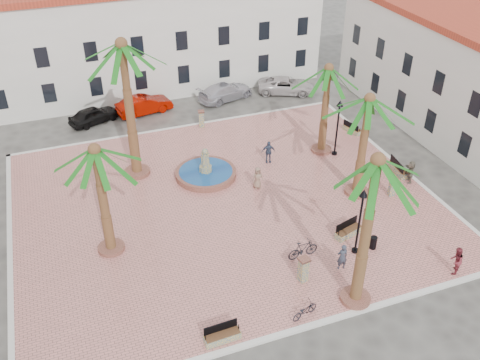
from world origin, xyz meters
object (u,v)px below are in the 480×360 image
(lamppost_s, at_px, (361,211))
(litter_bin, at_px, (373,243))
(palm_sw, at_px, (97,163))
(bollard_se, at_px, (303,269))
(palm_ne, at_px, (328,79))
(bollard_e, at_px, (392,187))
(pedestrian_fountain_a, at_px, (258,178))
(pedestrian_fountain_b, at_px, (268,152))
(pedestrian_east, at_px, (411,172))
(fountain, at_px, (206,172))
(bench_e, at_px, (399,169))
(car_red, at_px, (144,105))
(bench_s, at_px, (222,336))
(lamppost_e, at_px, (338,118))
(bicycle_b, at_px, (303,249))
(car_silver, at_px, (225,91))
(cyclist_b, at_px, (456,261))
(car_black, at_px, (94,115))
(palm_s, at_px, (375,177))
(pedestrian_north, at_px, (134,128))
(car_white, at_px, (286,85))
(cyclist_a, at_px, (342,257))
(palm_nw, at_px, (123,59))
(palm_e, at_px, (368,111))
(bench_ne, at_px, (352,129))
(bicycle_a, at_px, (305,310))
(bench_se, at_px, (348,231))
(bollard_n, at_px, (201,119))

(lamppost_s, relative_size, litter_bin, 5.51)
(palm_sw, xyz_separation_m, bollard_se, (9.08, -6.02, -4.97))
(palm_sw, bearing_deg, bollard_se, -33.56)
(palm_ne, distance_m, bollard_e, 8.53)
(pedestrian_fountain_a, height_order, pedestrian_fountain_b, pedestrian_fountain_b)
(pedestrian_east, bearing_deg, fountain, -88.71)
(bench_e, height_order, car_red, car_red)
(bench_s, distance_m, pedestrian_fountain_b, 16.19)
(lamppost_e, height_order, bicycle_b, lamppost_e)
(palm_sw, bearing_deg, bench_s, -65.20)
(bollard_e, bearing_deg, lamppost_s, -141.38)
(palm_ne, xyz_separation_m, car_silver, (-3.62, 11.23, -5.09))
(litter_bin, xyz_separation_m, cyclist_b, (2.97, -3.24, 0.44))
(car_black, bearing_deg, palm_s, 179.28)
(pedestrian_north, distance_m, car_white, 15.09)
(cyclist_b, height_order, car_red, cyclist_b)
(palm_sw, distance_m, bench_e, 20.71)
(cyclist_a, xyz_separation_m, car_white, (6.89, 22.33, -0.26))
(pedestrian_north, bearing_deg, fountain, -147.61)
(fountain, xyz_separation_m, lamppost_s, (5.56, -10.42, 2.59))
(palm_nw, bearing_deg, car_black, 100.79)
(car_white, bearing_deg, cyclist_a, -172.92)
(lamppost_e, bearing_deg, palm_ne, 129.35)
(car_red, bearing_deg, palm_e, -158.95)
(bollard_e, relative_size, pedestrian_fountain_b, 0.78)
(bicycle_b, distance_m, pedestrian_north, 17.93)
(bench_ne, distance_m, bicycle_b, 15.57)
(car_silver, bearing_deg, bench_ne, -160.35)
(bicycle_a, distance_m, pedestrian_fountain_b, 14.53)
(cyclist_b, bearing_deg, pedestrian_east, -145.45)
(lamppost_e, bearing_deg, bench_se, -113.84)
(lamppost_e, xyz_separation_m, bicycle_b, (-7.12, -9.32, -2.37))
(palm_s, relative_size, palm_e, 1.22)
(bollard_e, xyz_separation_m, cyclist_a, (-6.48, -4.97, 0.14))
(litter_bin, distance_m, cyclist_a, 2.70)
(fountain, height_order, pedestrian_fountain_a, fountain)
(bicycle_a, height_order, car_red, car_red)
(bicycle_a, bearing_deg, lamppost_s, -71.85)
(cyclist_b, height_order, car_silver, cyclist_b)
(lamppost_e, height_order, car_silver, lamppost_e)
(palm_e, height_order, bicycle_a, palm_e)
(pedestrian_east, bearing_deg, cyclist_b, 4.53)
(bollard_e, bearing_deg, palm_e, 151.97)
(bench_e, height_order, cyclist_b, cyclist_b)
(palm_nw, xyz_separation_m, cyclist_b, (13.99, -15.71, -7.40))
(fountain, xyz_separation_m, car_red, (-1.87, 11.33, 0.32))
(bicycle_b, bearing_deg, bollard_n, -1.73)
(palm_s, bearing_deg, lamppost_s, 59.61)
(cyclist_a, height_order, bicycle_a, cyclist_a)
(bench_se, height_order, bollard_n, bollard_n)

